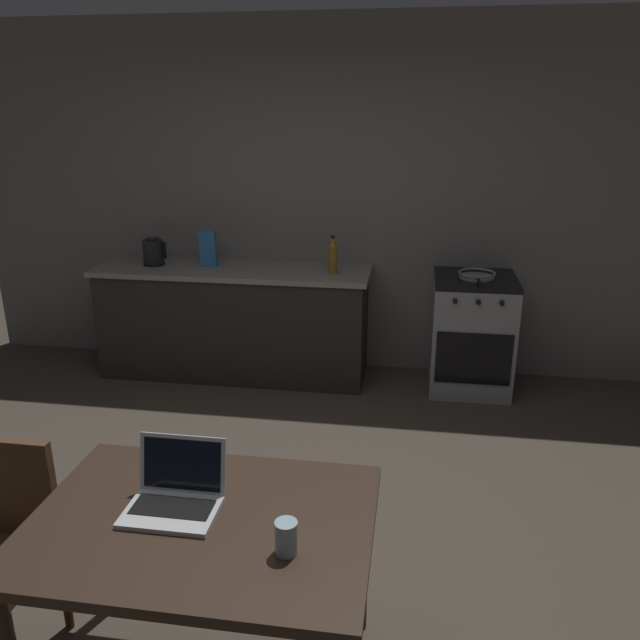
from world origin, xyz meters
TOP-DOWN VIEW (x-y plane):
  - ground_plane at (0.00, 0.00)m, footprint 12.00×12.00m
  - back_wall at (0.30, 2.45)m, footprint 6.40×0.10m
  - kitchen_counter at (-0.64, 2.10)m, footprint 2.16×0.64m
  - stove_oven at (1.23, 2.10)m, footprint 0.60×0.62m
  - dining_table at (0.09, -0.79)m, footprint 1.18×0.84m
  - chair at (-0.76, -0.71)m, footprint 0.40×0.40m
  - laptop at (-0.02, -0.74)m, footprint 0.32×0.27m
  - electric_kettle at (-1.28, 2.10)m, footprint 0.19×0.17m
  - bottle at (0.16, 2.05)m, footprint 0.07×0.07m
  - frying_pan at (1.23, 2.07)m, footprint 0.27×0.45m
  - drinking_glass at (0.41, -0.92)m, footprint 0.07×0.07m
  - cereal_box at (-0.84, 2.12)m, footprint 0.13×0.05m

SIDE VIEW (x-z plane):
  - ground_plane at x=0.00m, z-range 0.00..0.00m
  - stove_oven at x=1.23m, z-range 0.00..0.89m
  - kitchen_counter at x=-0.64m, z-range 0.00..0.89m
  - chair at x=-0.76m, z-range 0.06..0.93m
  - dining_table at x=0.09m, z-range 0.30..1.04m
  - laptop at x=-0.02m, z-range 0.68..0.90m
  - drinking_glass at x=0.41m, z-range 0.74..0.85m
  - frying_pan at x=1.23m, z-range 0.89..0.93m
  - electric_kettle at x=-1.28m, z-range 0.88..1.10m
  - bottle at x=0.16m, z-range 0.88..1.17m
  - cereal_box at x=-0.84m, z-range 0.89..1.17m
  - back_wall at x=0.30m, z-range 0.00..2.75m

